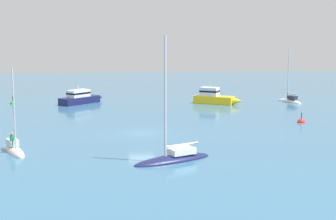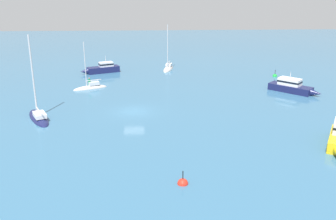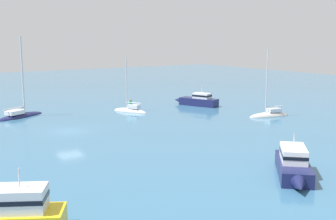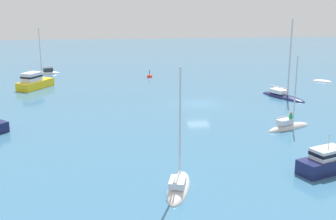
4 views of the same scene
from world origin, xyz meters
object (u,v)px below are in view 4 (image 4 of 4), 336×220
at_px(yacht, 179,187).
at_px(yacht_2, 283,96).
at_px(rib, 322,81).
at_px(channel_buoy, 150,77).
at_px(sailboat, 289,127).
at_px(yacht_1, 45,73).
at_px(launch, 334,160).
at_px(cabin_cruiser_1, 36,82).

distance_m(yacht, yacht_2, 29.93).
xyz_separation_m(rib, channel_buoy, (24.91, -6.13, 0.01)).
xyz_separation_m(yacht, sailboat, (-12.14, -12.39, 0.03)).
height_order(yacht_1, sailboat, yacht_1).
relative_size(yacht, rib, 2.89).
height_order(launch, channel_buoy, launch).
relative_size(yacht_1, cabin_cruiser_1, 1.17).
bearing_deg(cabin_cruiser_1, rib, -59.90).
bearing_deg(sailboat, rib, 34.04).
relative_size(cabin_cruiser_1, channel_buoy, 4.29).
relative_size(rib, cabin_cruiser_1, 0.44).
bearing_deg(channel_buoy, sailboat, 111.58).
distance_m(yacht, rib, 43.28).
bearing_deg(yacht_1, channel_buoy, 143.96).
bearing_deg(yacht, launch, -65.42).
bearing_deg(sailboat, yacht_1, 105.48).
relative_size(rib, channel_buoy, 1.89).
relative_size(rib, sailboat, 0.40).
relative_size(rib, yacht_2, 0.30).
bearing_deg(yacht_2, sailboat, -44.62).
xyz_separation_m(sailboat, channel_buoy, (11.28, -28.52, -0.14)).
distance_m(sailboat, cabin_cruiser_1, 34.89).
distance_m(launch, sailboat, 10.34).
height_order(launch, yacht_1, yacht_1).
bearing_deg(sailboat, yacht_2, 47.51).
bearing_deg(yacht_2, yacht_1, -149.09).
xyz_separation_m(yacht_1, cabin_cruiser_1, (-0.51, 11.02, 0.67)).
relative_size(launch, sailboat, 0.91).
relative_size(yacht, yacht_2, 0.85).
relative_size(yacht_1, sailboat, 1.06).
relative_size(launch, yacht_1, 0.86).
bearing_deg(yacht_2, channel_buoy, -162.46).
relative_size(sailboat, cabin_cruiser_1, 1.11).
bearing_deg(launch, channel_buoy, 83.19).
xyz_separation_m(launch, yacht_2, (-4.66, -23.06, -0.51)).
xyz_separation_m(launch, yacht_1, (27.14, -43.18, -0.52)).
relative_size(yacht_2, cabin_cruiser_1, 1.50).
height_order(yacht_2, cabin_cruiser_1, yacht_2).
bearing_deg(rib, launch, -78.46).
bearing_deg(yacht, sailboat, -30.00).
relative_size(launch, cabin_cruiser_1, 1.01).
distance_m(rib, channel_buoy, 25.65).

